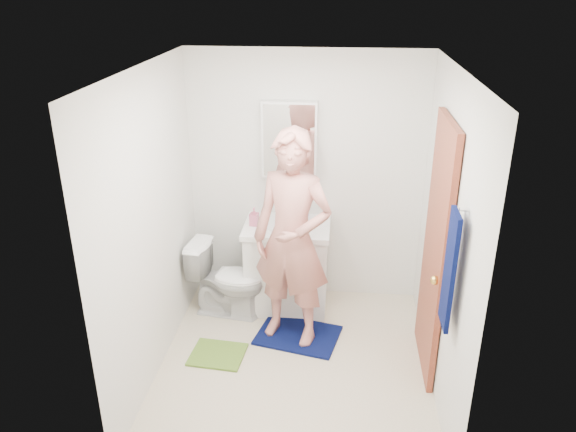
% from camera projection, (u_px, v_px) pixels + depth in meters
% --- Properties ---
extents(floor, '(2.20, 2.40, 0.02)m').
position_uv_depth(floor, '(294.00, 365.00, 4.66)').
color(floor, beige).
rests_on(floor, ground).
extents(ceiling, '(2.20, 2.40, 0.02)m').
position_uv_depth(ceiling, '(296.00, 67.00, 3.70)').
color(ceiling, white).
rests_on(ceiling, ground).
extents(wall_back, '(2.20, 0.02, 2.40)m').
position_uv_depth(wall_back, '(306.00, 179.00, 5.28)').
color(wall_back, silver).
rests_on(wall_back, ground).
extents(wall_front, '(2.20, 0.02, 2.40)m').
position_uv_depth(wall_front, '(277.00, 326.00, 3.07)').
color(wall_front, silver).
rests_on(wall_front, ground).
extents(wall_left, '(0.02, 2.40, 2.40)m').
position_uv_depth(wall_left, '(150.00, 227.00, 4.27)').
color(wall_left, silver).
rests_on(wall_left, ground).
extents(wall_right, '(0.02, 2.40, 2.40)m').
position_uv_depth(wall_right, '(447.00, 239.00, 4.08)').
color(wall_right, silver).
rests_on(wall_right, ground).
extents(vanity_cabinet, '(0.75, 0.55, 0.80)m').
position_uv_depth(vanity_cabinet, '(287.00, 268.00, 5.34)').
color(vanity_cabinet, white).
rests_on(vanity_cabinet, floor).
extents(countertop, '(0.79, 0.59, 0.05)m').
position_uv_depth(countertop, '(287.00, 227.00, 5.17)').
color(countertop, white).
rests_on(countertop, vanity_cabinet).
extents(sink_basin, '(0.40, 0.40, 0.03)m').
position_uv_depth(sink_basin, '(287.00, 226.00, 5.17)').
color(sink_basin, white).
rests_on(sink_basin, countertop).
extents(faucet, '(0.03, 0.03, 0.12)m').
position_uv_depth(faucet, '(289.00, 211.00, 5.31)').
color(faucet, silver).
rests_on(faucet, countertop).
extents(medicine_cabinet, '(0.50, 0.12, 0.70)m').
position_uv_depth(medicine_cabinet, '(289.00, 139.00, 5.07)').
color(medicine_cabinet, white).
rests_on(medicine_cabinet, wall_back).
extents(mirror_panel, '(0.46, 0.01, 0.66)m').
position_uv_depth(mirror_panel, '(289.00, 141.00, 5.02)').
color(mirror_panel, white).
rests_on(mirror_panel, wall_back).
extents(door, '(0.05, 0.80, 2.05)m').
position_uv_depth(door, '(435.00, 251.00, 4.29)').
color(door, '#A3462D').
rests_on(door, ground).
extents(door_knob, '(0.07, 0.07, 0.07)m').
position_uv_depth(door_knob, '(435.00, 280.00, 4.03)').
color(door_knob, gold).
rests_on(door_knob, door).
extents(towel, '(0.03, 0.24, 0.80)m').
position_uv_depth(towel, '(450.00, 270.00, 3.55)').
color(towel, '#060E40').
rests_on(towel, wall_right).
extents(towel_hook, '(0.06, 0.02, 0.02)m').
position_uv_depth(towel_hook, '(464.00, 209.00, 3.38)').
color(towel_hook, silver).
rests_on(towel_hook, wall_right).
extents(toilet, '(0.75, 0.49, 0.72)m').
position_uv_depth(toilet, '(228.00, 279.00, 5.23)').
color(toilet, white).
rests_on(toilet, floor).
extents(bath_mat, '(0.80, 0.65, 0.02)m').
position_uv_depth(bath_mat, '(298.00, 335.00, 5.00)').
color(bath_mat, '#060E40').
rests_on(bath_mat, floor).
extents(green_rug, '(0.48, 0.42, 0.02)m').
position_uv_depth(green_rug, '(218.00, 354.00, 4.75)').
color(green_rug, olive).
rests_on(green_rug, floor).
extents(soap_dispenser, '(0.09, 0.09, 0.17)m').
position_uv_depth(soap_dispenser, '(254.00, 217.00, 5.13)').
color(soap_dispenser, '#C55C7A').
rests_on(soap_dispenser, countertop).
extents(toothbrush_cup, '(0.18, 0.18, 0.11)m').
position_uv_depth(toothbrush_cup, '(301.00, 216.00, 5.23)').
color(toothbrush_cup, '#76408E').
rests_on(toothbrush_cup, countertop).
extents(man, '(0.79, 0.64, 1.87)m').
position_uv_depth(man, '(292.00, 240.00, 4.63)').
color(man, tan).
rests_on(man, bath_mat).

